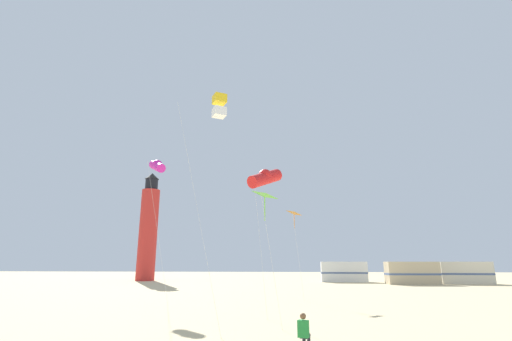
# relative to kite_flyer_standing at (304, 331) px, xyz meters

# --- Properties ---
(kite_flyer_standing) EXTENTS (0.44, 0.56, 1.16)m
(kite_flyer_standing) POSITION_rel_kite_flyer_standing_xyz_m (0.00, 0.00, 0.00)
(kite_flyer_standing) COLOR #238438
(kite_flyer_standing) RESTS_ON ground
(kite_diamond_orange) EXTENTS (1.22, 1.22, 6.66)m
(kite_diamond_orange) POSITION_rel_kite_flyer_standing_xyz_m (0.24, 15.53, 5.63)
(kite_diamond_orange) COLOR silver
(kite_diamond_orange) RESTS_ON ground
(kite_diamond_lime) EXTENTS (1.34, 1.34, 5.98)m
(kite_diamond_lime) POSITION_rel_kite_flyer_standing_xyz_m (-1.43, 3.81, 4.97)
(kite_diamond_lime) COLOR silver
(kite_diamond_lime) RESTS_ON ground
(kite_box_gold) EXTENTS (2.60, 2.34, 10.85)m
(kite_box_gold) POSITION_rel_kite_flyer_standing_xyz_m (-3.67, 3.73, 9.64)
(kite_box_gold) COLOR silver
(kite_box_gold) RESTS_ON ground
(kite_tube_scarlet) EXTENTS (2.02, 2.44, 8.04)m
(kite_tube_scarlet) POSITION_rel_kite_flyer_standing_xyz_m (-1.58, 7.04, 6.73)
(kite_tube_scarlet) COLOR silver
(kite_tube_scarlet) RESTS_ON ground
(kite_tube_magenta) EXTENTS (2.57, 2.75, 10.93)m
(kite_tube_magenta) POSITION_rel_kite_flyer_standing_xyz_m (-10.61, 14.59, 9.61)
(kite_tube_magenta) COLOR silver
(kite_tube_magenta) RESTS_ON ground
(lighthouse_distant) EXTENTS (2.80, 2.80, 16.80)m
(lighthouse_distant) POSITION_rel_kite_flyer_standing_xyz_m (-21.78, 43.02, 7.22)
(lighthouse_distant) COLOR red
(lighthouse_distant) RESTS_ON ground
(rv_van_white) EXTENTS (6.54, 2.64, 2.80)m
(rv_van_white) POSITION_rel_kite_flyer_standing_xyz_m (7.89, 42.08, 0.78)
(rv_van_white) COLOR white
(rv_van_white) RESTS_ON ground
(rv_van_tan) EXTENTS (6.49, 2.47, 2.80)m
(rv_van_tan) POSITION_rel_kite_flyer_standing_xyz_m (15.74, 36.99, 0.78)
(rv_van_tan) COLOR #C6B28C
(rv_van_tan) RESTS_ON ground
(rv_van_cream) EXTENTS (6.57, 2.71, 2.80)m
(rv_van_cream) POSITION_rel_kite_flyer_standing_xyz_m (22.92, 38.44, 0.78)
(rv_van_cream) COLOR beige
(rv_van_cream) RESTS_ON ground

